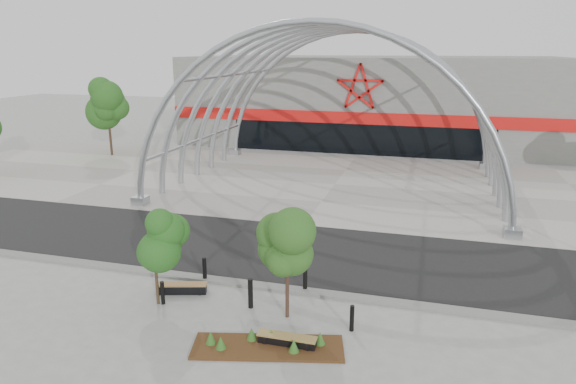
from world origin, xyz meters
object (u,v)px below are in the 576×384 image
Objects in this scene: bench_1 at (287,341)px; bollard_2 at (305,279)px; bench_0 at (182,288)px; street_tree_0 at (154,239)px; street_tree_1 at (287,243)px.

bollard_2 is at bearing 95.44° from bench_1.
bench_0 is 5.25m from bench_1.
street_tree_0 is 4.68m from street_tree_1.
street_tree_1 reaches higher than bench_1.
bench_1 is 1.86× the size of bollard_2.
bollard_2 is at bearing 86.34° from street_tree_1.
street_tree_0 is 2.49m from bench_0.
bench_0 is at bearing -162.43° from bollard_2.
street_tree_1 is 3.07m from bench_1.
street_tree_0 is 0.91× the size of street_tree_1.
bench_1 is at bearing -84.56° from bollard_2.
bollard_2 is (4.34, 1.37, 0.30)m from bench_0.
bench_1 is (4.69, -2.36, -0.00)m from bench_0.
bollard_2 reaches higher than bench_0.
bench_1 is 3.76m from bollard_2.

